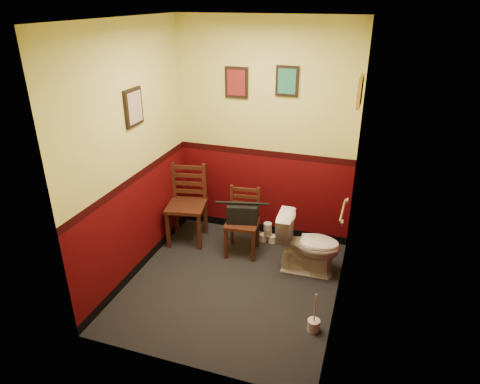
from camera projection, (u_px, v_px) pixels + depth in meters
The scene contains 17 objects.
floor at pixel (233, 284), 4.69m from camera, with size 2.20×2.40×0.00m, color black.
ceiling at pixel (231, 19), 3.55m from camera, with size 2.20×2.40×0.00m, color silver.
wall_back at pixel (265, 134), 5.15m from camera, with size 2.20×2.70×0.00m, color #49060A.
wall_front at pixel (177, 228), 3.08m from camera, with size 2.20×2.70×0.00m, color #49060A.
wall_left at pixel (132, 157), 4.43m from camera, with size 2.40×2.70×0.00m, color #49060A.
wall_right at pixel (348, 184), 3.81m from camera, with size 2.40×2.70×0.00m, color #49060A.
grab_bar at pixel (343, 211), 4.20m from camera, with size 0.05×0.56×0.06m.
framed_print_back_a at pixel (237, 83), 4.98m from camera, with size 0.28×0.04×0.36m.
framed_print_back_b at pixel (287, 81), 4.79m from camera, with size 0.26×0.04×0.34m.
framed_print_left at pixel (134, 107), 4.30m from camera, with size 0.04×0.30×0.38m.
framed_print_right at pixel (360, 91), 4.04m from camera, with size 0.04×0.34×0.28m.
toilet at pixel (308, 244), 4.77m from camera, with size 0.40×0.71×0.70m, color white.
toilet_brush at pixel (314, 325), 4.01m from camera, with size 0.12×0.12×0.42m.
chair_left at pixel (187, 204), 5.36m from camera, with size 0.54×0.54×0.98m.
chair_right at pixel (243, 221), 5.12m from camera, with size 0.42×0.42×0.82m.
handbag at pixel (242, 213), 5.04m from camera, with size 0.39×0.26×0.26m.
tp_stack at pixel (268, 234), 5.44m from camera, with size 0.21×0.13×0.28m.
Camera 1 is at (1.28, -3.61, 2.88)m, focal length 32.00 mm.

